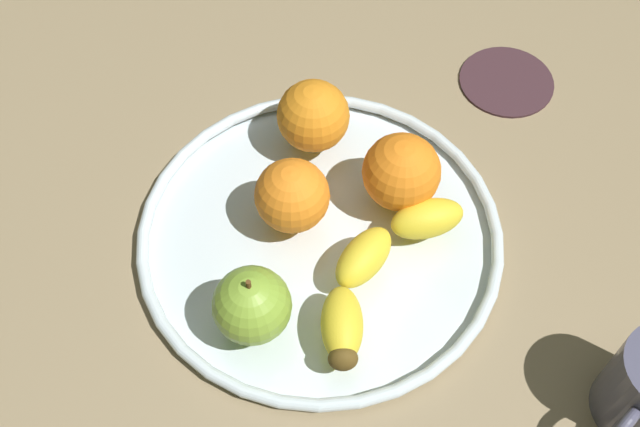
% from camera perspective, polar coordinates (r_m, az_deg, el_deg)
% --- Properties ---
extents(ground_plane, '(1.48, 1.48, 0.04)m').
position_cam_1_polar(ground_plane, '(0.79, 0.00, -2.71)').
color(ground_plane, '#917C5C').
extents(fruit_bowl, '(0.36, 0.36, 0.02)m').
position_cam_1_polar(fruit_bowl, '(0.76, 0.00, -1.60)').
color(fruit_bowl, silver).
rests_on(fruit_bowl, ground_plane).
extents(banana, '(0.21, 0.10, 0.04)m').
position_cam_1_polar(banana, '(0.71, 4.22, -4.00)').
color(banana, yellow).
rests_on(banana, fruit_bowl).
extents(apple, '(0.07, 0.07, 0.08)m').
position_cam_1_polar(apple, '(0.68, -4.97, -6.67)').
color(apple, '#84AD36').
rests_on(apple, fruit_bowl).
extents(orange_back_left, '(0.07, 0.07, 0.07)m').
position_cam_1_polar(orange_back_left, '(0.73, -2.04, 1.31)').
color(orange_back_left, orange).
rests_on(orange_back_left, fruit_bowl).
extents(orange_back_right, '(0.08, 0.08, 0.08)m').
position_cam_1_polar(orange_back_right, '(0.75, 5.93, 3.02)').
color(orange_back_right, orange).
rests_on(orange_back_right, fruit_bowl).
extents(orange_front_right, '(0.07, 0.07, 0.07)m').
position_cam_1_polar(orange_front_right, '(0.79, -0.50, 7.11)').
color(orange_front_right, orange).
rests_on(orange_front_right, fruit_bowl).
extents(ambient_coaster, '(0.11, 0.11, 0.01)m').
position_cam_1_polar(ambient_coaster, '(0.92, 13.18, 9.53)').
color(ambient_coaster, '#3D242B').
rests_on(ambient_coaster, ground_plane).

